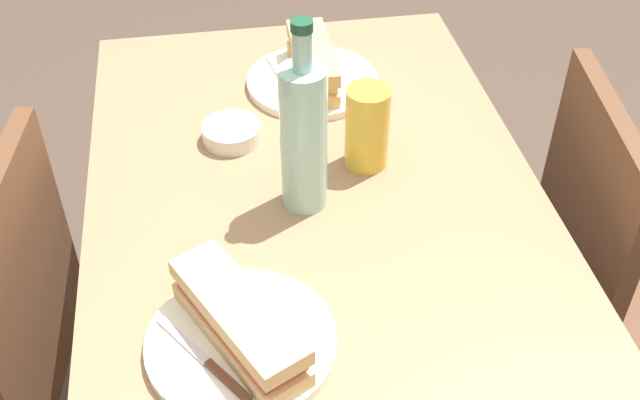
# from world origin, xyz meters

# --- Properties ---
(dining_table) EXTENTS (1.19, 0.72, 0.72)m
(dining_table) POSITION_xyz_m (0.00, 0.00, 0.61)
(dining_table) COLOR #997251
(dining_table) RESTS_ON ground
(chair_near) EXTENTS (0.45, 0.45, 0.85)m
(chair_near) POSITION_xyz_m (-0.01, -0.56, 0.49)
(chair_near) COLOR brown
(chair_near) RESTS_ON ground
(plate_near) EXTENTS (0.25, 0.25, 0.01)m
(plate_near) POSITION_xyz_m (-0.25, 0.14, 0.73)
(plate_near) COLOR silver
(plate_near) RESTS_ON dining_table
(baguette_sandwich_near) EXTENTS (0.24, 0.17, 0.07)m
(baguette_sandwich_near) POSITION_xyz_m (-0.25, 0.14, 0.77)
(baguette_sandwich_near) COLOR #DBB77A
(baguette_sandwich_near) RESTS_ON plate_near
(knife_near) EXTENTS (0.15, 0.11, 0.01)m
(knife_near) POSITION_xyz_m (-0.28, 0.19, 0.74)
(knife_near) COLOR silver
(knife_near) RESTS_ON plate_near
(plate_far) EXTENTS (0.25, 0.25, 0.01)m
(plate_far) POSITION_xyz_m (0.35, -0.05, 0.73)
(plate_far) COLOR silver
(plate_far) RESTS_ON dining_table
(baguette_sandwich_far) EXTENTS (0.22, 0.07, 0.07)m
(baguette_sandwich_far) POSITION_xyz_m (0.35, -0.05, 0.77)
(baguette_sandwich_far) COLOR tan
(baguette_sandwich_far) RESTS_ON plate_far
(knife_far) EXTENTS (0.18, 0.04, 0.01)m
(knife_far) POSITION_xyz_m (0.34, 0.01, 0.74)
(knife_far) COLOR silver
(knife_far) RESTS_ON plate_far
(water_bottle) EXTENTS (0.07, 0.07, 0.31)m
(water_bottle) POSITION_xyz_m (0.02, 0.02, 0.85)
(water_bottle) COLOR #99C6B7
(water_bottle) RESTS_ON dining_table
(beer_glass) EXTENTS (0.07, 0.07, 0.14)m
(beer_glass) POSITION_xyz_m (0.10, -0.09, 0.79)
(beer_glass) COLOR gold
(beer_glass) RESTS_ON dining_table
(olive_bowl) EXTENTS (0.10, 0.10, 0.03)m
(olive_bowl) POSITION_xyz_m (0.21, 0.12, 0.74)
(olive_bowl) COLOR silver
(olive_bowl) RESTS_ON dining_table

